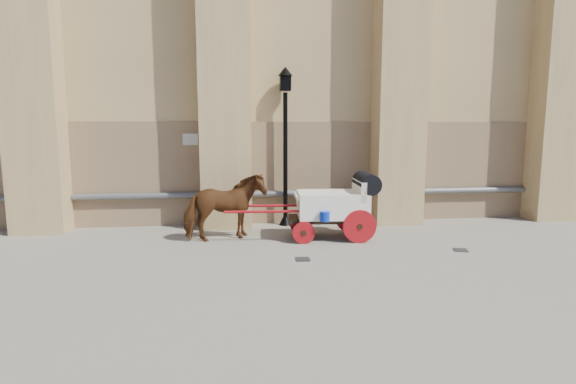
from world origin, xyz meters
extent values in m
plane|color=slate|center=(0.00, 0.00, 0.00)|extent=(90.00, 90.00, 0.00)
cube|color=#846A4B|center=(2.00, 4.15, 1.50)|extent=(44.00, 0.35, 3.00)
cylinder|color=#59595B|center=(2.00, 3.88, 0.90)|extent=(42.00, 0.18, 0.18)
cube|color=beige|center=(-2.00, 3.97, 2.50)|extent=(0.42, 0.04, 0.32)
imported|color=#633112|center=(-1.03, 2.10, 0.84)|extent=(2.17, 1.46, 1.68)
cube|color=black|center=(1.61, 2.00, 0.51)|extent=(2.09, 1.05, 0.11)
cube|color=white|center=(1.70, 1.99, 0.88)|extent=(1.82, 1.26, 0.65)
cube|color=white|center=(2.39, 1.95, 1.25)|extent=(0.21, 1.16, 0.51)
cube|color=white|center=(0.92, 2.04, 1.11)|extent=(0.39, 1.03, 0.09)
cylinder|color=black|center=(2.58, 1.94, 1.43)|extent=(0.59, 1.18, 0.52)
cylinder|color=#A20E14|center=(2.27, 1.38, 0.42)|extent=(0.83, 0.11, 0.83)
cylinder|color=#A20E14|center=(2.34, 2.53, 0.42)|extent=(0.83, 0.11, 0.83)
cylinder|color=#A20E14|center=(0.88, 1.47, 0.28)|extent=(0.56, 0.09, 0.55)
cylinder|color=#A20E14|center=(0.95, 2.61, 0.28)|extent=(0.56, 0.09, 0.55)
cylinder|color=#A20E14|center=(0.06, 1.68, 0.79)|extent=(2.22, 0.20, 0.06)
cylinder|color=#A20E14|center=(0.11, 2.51, 0.79)|extent=(2.22, 0.20, 0.06)
cylinder|color=#0B2DBC|center=(1.39, 1.36, 0.69)|extent=(0.24, 0.24, 0.24)
cylinder|color=black|center=(0.69, 3.69, 1.91)|extent=(0.13, 0.13, 3.81)
cone|color=black|center=(0.69, 3.69, 0.19)|extent=(0.38, 0.38, 0.38)
cube|color=black|center=(0.69, 3.69, 4.08)|extent=(0.30, 0.30, 0.44)
cone|color=black|center=(0.69, 3.69, 4.39)|extent=(0.42, 0.42, 0.25)
cube|color=black|center=(0.65, 0.16, 0.01)|extent=(0.34, 0.34, 0.01)
cube|color=black|center=(4.41, 0.43, 0.01)|extent=(0.40, 0.40, 0.01)
camera|label=1|loc=(-0.80, -9.13, 2.82)|focal=28.00mm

